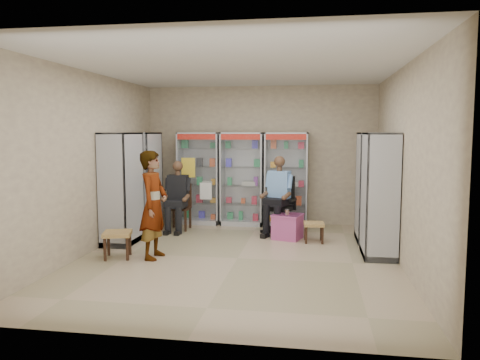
% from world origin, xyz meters
% --- Properties ---
extents(floor, '(6.00, 6.00, 0.00)m').
position_xyz_m(floor, '(0.00, 0.00, 0.00)').
color(floor, tan).
rests_on(floor, ground).
extents(room_shell, '(5.02, 6.02, 3.01)m').
position_xyz_m(room_shell, '(0.00, 0.00, 1.97)').
color(room_shell, '#BEB08D').
rests_on(room_shell, ground).
extents(cabinet_back_left, '(0.90, 0.50, 2.00)m').
position_xyz_m(cabinet_back_left, '(-1.30, 2.73, 1.00)').
color(cabinet_back_left, '#BBBCC3').
rests_on(cabinet_back_left, floor).
extents(cabinet_back_mid, '(0.90, 0.50, 2.00)m').
position_xyz_m(cabinet_back_mid, '(-0.35, 2.73, 1.00)').
color(cabinet_back_mid, silver).
rests_on(cabinet_back_mid, floor).
extents(cabinet_back_right, '(0.90, 0.50, 2.00)m').
position_xyz_m(cabinet_back_right, '(0.60, 2.73, 1.00)').
color(cabinet_back_right, '#A8ACB0').
rests_on(cabinet_back_right, floor).
extents(cabinet_right_far, '(0.90, 0.50, 2.00)m').
position_xyz_m(cabinet_right_far, '(2.23, 1.60, 1.00)').
color(cabinet_right_far, '#9FA1A5').
rests_on(cabinet_right_far, floor).
extents(cabinet_right_near, '(0.90, 0.50, 2.00)m').
position_xyz_m(cabinet_right_near, '(2.23, 0.50, 1.00)').
color(cabinet_right_near, '#B0B3B8').
rests_on(cabinet_right_near, floor).
extents(cabinet_left_far, '(0.90, 0.50, 2.00)m').
position_xyz_m(cabinet_left_far, '(-2.23, 1.80, 1.00)').
color(cabinet_left_far, '#A2A4A9').
rests_on(cabinet_left_far, floor).
extents(cabinet_left_near, '(0.90, 0.50, 2.00)m').
position_xyz_m(cabinet_left_near, '(-2.23, 0.70, 1.00)').
color(cabinet_left_near, '#9D9FA4').
rests_on(cabinet_left_near, floor).
extents(wooden_chair, '(0.42, 0.42, 0.94)m').
position_xyz_m(wooden_chair, '(-1.55, 2.00, 0.47)').
color(wooden_chair, '#312013').
rests_on(wooden_chair, floor).
extents(seated_customer, '(0.44, 0.60, 1.34)m').
position_xyz_m(seated_customer, '(-1.55, 1.95, 0.67)').
color(seated_customer, black).
rests_on(seated_customer, floor).
extents(office_chair, '(0.78, 0.78, 1.14)m').
position_xyz_m(office_chair, '(0.52, 1.98, 0.57)').
color(office_chair, black).
rests_on(office_chair, floor).
extents(seated_shopkeeper, '(0.65, 0.77, 1.45)m').
position_xyz_m(seated_shopkeeper, '(0.52, 1.93, 0.72)').
color(seated_shopkeeper, '#639FC3').
rests_on(seated_shopkeeper, floor).
extents(pink_trunk, '(0.60, 0.59, 0.47)m').
position_xyz_m(pink_trunk, '(0.71, 1.50, 0.23)').
color(pink_trunk, '#AA4471').
rests_on(pink_trunk, floor).
extents(tea_glass, '(0.07, 0.07, 0.10)m').
position_xyz_m(tea_glass, '(0.70, 1.45, 0.52)').
color(tea_glass, '#502606').
rests_on(tea_glass, pink_trunk).
extents(woven_stool_a, '(0.39, 0.39, 0.36)m').
position_xyz_m(woven_stool_a, '(1.20, 1.31, 0.18)').
color(woven_stool_a, '#AA8747').
rests_on(woven_stool_a, floor).
extents(woven_stool_b, '(0.53, 0.53, 0.43)m').
position_xyz_m(woven_stool_b, '(-1.90, -0.28, 0.21)').
color(woven_stool_b, '#AF9249').
rests_on(woven_stool_b, floor).
extents(standing_man, '(0.45, 0.65, 1.72)m').
position_xyz_m(standing_man, '(-1.32, -0.18, 0.86)').
color(standing_man, gray).
rests_on(standing_man, floor).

